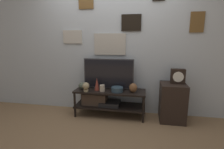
{
  "coord_description": "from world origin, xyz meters",
  "views": [
    {
      "loc": [
        0.59,
        -2.74,
        1.41
      ],
      "look_at": [
        0.04,
        0.26,
        0.78
      ],
      "focal_mm": 28.0,
      "sensor_mm": 36.0,
      "label": 1
    }
  ],
  "objects_px": {
    "vase_round_glass": "(82,86)",
    "candle_jar": "(102,88)",
    "decorative_bust": "(86,86)",
    "television": "(109,74)",
    "mantel_clock": "(178,76)",
    "vase_urn_stoneware": "(133,88)",
    "vase_slim_bronze": "(97,84)",
    "vase_wide_bowl": "(117,89)"
  },
  "relations": [
    {
      "from": "vase_round_glass",
      "to": "candle_jar",
      "type": "xyz_separation_m",
      "value": [
        0.4,
        -0.06,
        -0.01
      ]
    },
    {
      "from": "candle_jar",
      "to": "decorative_bust",
      "type": "relative_size",
      "value": 0.69
    },
    {
      "from": "television",
      "to": "mantel_clock",
      "type": "relative_size",
      "value": 3.73
    },
    {
      "from": "candle_jar",
      "to": "decorative_bust",
      "type": "height_order",
      "value": "decorative_bust"
    },
    {
      "from": "television",
      "to": "vase_urn_stoneware",
      "type": "bearing_deg",
      "value": -16.83
    },
    {
      "from": "vase_urn_stoneware",
      "to": "decorative_bust",
      "type": "height_order",
      "value": "decorative_bust"
    },
    {
      "from": "vase_slim_bronze",
      "to": "candle_jar",
      "type": "xyz_separation_m",
      "value": [
        0.11,
        -0.05,
        -0.06
      ]
    },
    {
      "from": "vase_urn_stoneware",
      "to": "vase_round_glass",
      "type": "relative_size",
      "value": 1.22
    },
    {
      "from": "candle_jar",
      "to": "mantel_clock",
      "type": "xyz_separation_m",
      "value": [
        1.29,
        0.12,
        0.24
      ]
    },
    {
      "from": "television",
      "to": "vase_wide_bowl",
      "type": "bearing_deg",
      "value": -39.98
    },
    {
      "from": "vase_urn_stoneware",
      "to": "vase_slim_bronze",
      "type": "distance_m",
      "value": 0.66
    },
    {
      "from": "vase_wide_bowl",
      "to": "mantel_clock",
      "type": "relative_size",
      "value": 0.84
    },
    {
      "from": "vase_slim_bronze",
      "to": "decorative_bust",
      "type": "distance_m",
      "value": 0.2
    },
    {
      "from": "candle_jar",
      "to": "vase_round_glass",
      "type": "bearing_deg",
      "value": 171.46
    },
    {
      "from": "television",
      "to": "vase_wide_bowl",
      "type": "distance_m",
      "value": 0.35
    },
    {
      "from": "vase_round_glass",
      "to": "vase_wide_bowl",
      "type": "bearing_deg",
      "value": -3.42
    },
    {
      "from": "television",
      "to": "decorative_bust",
      "type": "bearing_deg",
      "value": -145.92
    },
    {
      "from": "television",
      "to": "vase_round_glass",
      "type": "xyz_separation_m",
      "value": [
        -0.48,
        -0.12,
        -0.22
      ]
    },
    {
      "from": "vase_round_glass",
      "to": "mantel_clock",
      "type": "distance_m",
      "value": 1.7
    },
    {
      "from": "television",
      "to": "decorative_bust",
      "type": "relative_size",
      "value": 5.61
    },
    {
      "from": "vase_wide_bowl",
      "to": "vase_slim_bronze",
      "type": "height_order",
      "value": "vase_slim_bronze"
    },
    {
      "from": "vase_wide_bowl",
      "to": "decorative_bust",
      "type": "distance_m",
      "value": 0.56
    },
    {
      "from": "candle_jar",
      "to": "vase_urn_stoneware",
      "type": "bearing_deg",
      "value": 3.79
    },
    {
      "from": "vase_round_glass",
      "to": "candle_jar",
      "type": "distance_m",
      "value": 0.4
    },
    {
      "from": "vase_round_glass",
      "to": "mantel_clock",
      "type": "bearing_deg",
      "value": 2.16
    },
    {
      "from": "vase_wide_bowl",
      "to": "vase_round_glass",
      "type": "relative_size",
      "value": 1.59
    },
    {
      "from": "vase_urn_stoneware",
      "to": "mantel_clock",
      "type": "height_order",
      "value": "mantel_clock"
    },
    {
      "from": "vase_slim_bronze",
      "to": "mantel_clock",
      "type": "xyz_separation_m",
      "value": [
        1.4,
        0.08,
        0.18
      ]
    },
    {
      "from": "vase_round_glass",
      "to": "vase_urn_stoneware",
      "type": "bearing_deg",
      "value": -1.44
    },
    {
      "from": "television",
      "to": "vase_round_glass",
      "type": "bearing_deg",
      "value": -166.21
    },
    {
      "from": "candle_jar",
      "to": "vase_slim_bronze",
      "type": "bearing_deg",
      "value": 157.75
    },
    {
      "from": "television",
      "to": "vase_slim_bronze",
      "type": "relative_size",
      "value": 4.07
    },
    {
      "from": "vase_round_glass",
      "to": "candle_jar",
      "type": "height_order",
      "value": "vase_round_glass"
    },
    {
      "from": "vase_urn_stoneware",
      "to": "candle_jar",
      "type": "distance_m",
      "value": 0.55
    },
    {
      "from": "vase_slim_bronze",
      "to": "mantel_clock",
      "type": "bearing_deg",
      "value": 3.21
    },
    {
      "from": "vase_urn_stoneware",
      "to": "mantel_clock",
      "type": "distance_m",
      "value": 0.78
    },
    {
      "from": "vase_round_glass",
      "to": "mantel_clock",
      "type": "xyz_separation_m",
      "value": [
        1.69,
        0.06,
        0.23
      ]
    },
    {
      "from": "vase_urn_stoneware",
      "to": "vase_wide_bowl",
      "type": "relative_size",
      "value": 0.77
    },
    {
      "from": "mantel_clock",
      "to": "candle_jar",
      "type": "bearing_deg",
      "value": -174.51
    },
    {
      "from": "candle_jar",
      "to": "mantel_clock",
      "type": "height_order",
      "value": "mantel_clock"
    },
    {
      "from": "television",
      "to": "vase_slim_bronze",
      "type": "bearing_deg",
      "value": -145.13
    },
    {
      "from": "vase_urn_stoneware",
      "to": "candle_jar",
      "type": "relative_size",
      "value": 1.41
    }
  ]
}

